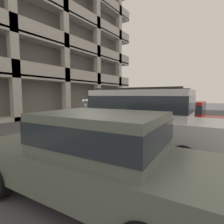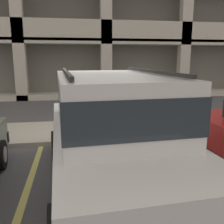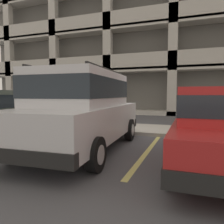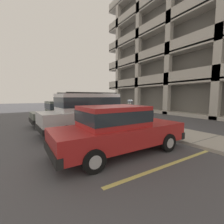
{
  "view_description": "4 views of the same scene",
  "coord_description": "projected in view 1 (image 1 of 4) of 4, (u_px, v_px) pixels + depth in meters",
  "views": [
    {
      "loc": [
        -5.14,
        -4.45,
        1.83
      ],
      "look_at": [
        0.25,
        -0.85,
        1.19
      ],
      "focal_mm": 28.0,
      "sensor_mm": 36.0,
      "label": 1
    },
    {
      "loc": [
        -0.71,
        -6.09,
        2.21
      ],
      "look_at": [
        0.22,
        -0.48,
        1.0
      ],
      "focal_mm": 40.0,
      "sensor_mm": 36.0,
      "label": 2
    },
    {
      "loc": [
        2.52,
        -7.1,
        1.42
      ],
      "look_at": [
        0.31,
        -1.06,
        0.9
      ],
      "focal_mm": 35.0,
      "sensor_mm": 36.0,
      "label": 3
    },
    {
      "loc": [
        7.04,
        -5.1,
        1.84
      ],
      "look_at": [
        -0.27,
        -0.62,
        0.95
      ],
      "focal_mm": 24.0,
      "sensor_mm": 36.0,
      "label": 4
    }
  ],
  "objects": [
    {
      "name": "silver_suv",
      "position": [
        140.0,
        118.0,
        5.52
      ],
      "size": [
        2.2,
        4.88,
        2.03
      ],
      "rotation": [
        0.0,
        0.0,
        0.06
      ],
      "color": "silver",
      "rests_on": "ground_plane"
    },
    {
      "name": "parking_stall_lines",
      "position": [
        139.0,
        138.0,
        7.37
      ],
      "size": [
        12.23,
        4.8,
        0.01
      ],
      "color": "#DBD16B",
      "rests_on": "ground_plane"
    },
    {
      "name": "red_sedan",
      "position": [
        92.0,
        153.0,
        3.02
      ],
      "size": [
        2.05,
        4.59,
        1.54
      ],
      "rotation": [
        0.0,
        0.0,
        0.07
      ],
      "color": "#5B665B",
      "rests_on": "ground_plane"
    },
    {
      "name": "ground_plane",
      "position": [
        91.0,
        143.0,
        6.89
      ],
      "size": [
        80.0,
        80.0,
        0.1
      ],
      "color": "#4C4C51"
    },
    {
      "name": "dark_hatchback",
      "position": [
        175.0,
        117.0,
        7.99
      ],
      "size": [
        1.87,
        4.49,
        1.54
      ],
      "rotation": [
        0.0,
        0.0,
        0.01
      ],
      "color": "red",
      "rests_on": "ground_plane"
    },
    {
      "name": "parking_meter_near",
      "position": [
        86.0,
        109.0,
        7.09
      ],
      "size": [
        0.35,
        0.12,
        1.53
      ],
      "color": "#47474C",
      "rests_on": "sidewalk"
    },
    {
      "name": "sidewalk",
      "position": [
        68.0,
        136.0,
        7.6
      ],
      "size": [
        40.0,
        2.2,
        0.12
      ],
      "color": "#ADA89E",
      "rests_on": "ground_plane"
    },
    {
      "name": "parking_meter_far",
      "position": [
        145.0,
        104.0,
        12.1
      ],
      "size": [
        0.35,
        0.12,
        1.5
      ],
      "color": "#47474C",
      "rests_on": "sidewalk"
    }
  ]
}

